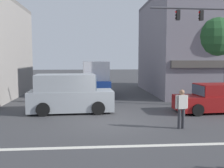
{
  "coord_description": "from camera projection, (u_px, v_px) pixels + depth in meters",
  "views": [
    {
      "loc": [
        -0.89,
        -12.07,
        2.97
      ],
      "look_at": [
        0.25,
        2.0,
        1.6
      ],
      "focal_mm": 42.0,
      "sensor_mm": 36.0,
      "label": 1
    }
  ],
  "objects": [
    {
      "name": "lane_marking_stripe",
      "position": [
        118.0,
        147.0,
        8.86
      ],
      "size": [
        9.0,
        0.24,
        0.01
      ],
      "primitive_type": "cube",
      "color": "silver",
      "rests_on": "ground"
    },
    {
      "name": "utility_pole_far_right",
      "position": [
        192.0,
        45.0,
        21.32
      ],
      "size": [
        1.4,
        0.22,
        7.84
      ],
      "color": "brown",
      "rests_on": "ground"
    },
    {
      "name": "ground_plane",
      "position": [
        110.0,
        122.0,
        12.33
      ],
      "size": [
        120.0,
        120.0,
        0.0
      ],
      "primitive_type": "plane",
      "color": "#3D3D3F"
    },
    {
      "name": "pedestrian_mid_crossing",
      "position": [
        182.0,
        107.0,
        11.07
      ],
      "size": [
        0.56,
        0.27,
        1.67
      ],
      "color": "#333338",
      "rests_on": "ground"
    },
    {
      "name": "van_crossing_leftbound",
      "position": [
        69.0,
        94.0,
        14.48
      ],
      "size": [
        4.69,
        2.22,
        2.11
      ],
      "color": "#999EA3",
      "rests_on": "ground"
    },
    {
      "name": "street_tree",
      "position": [
        209.0,
        38.0,
        19.33
      ],
      "size": [
        4.02,
        4.02,
        6.48
      ],
      "color": "#4C3823",
      "rests_on": "ground"
    },
    {
      "name": "building_right_corner",
      "position": [
        222.0,
        47.0,
        23.21
      ],
      "size": [
        13.11,
        10.51,
        8.07
      ],
      "color": "slate",
      "rests_on": "ground"
    },
    {
      "name": "box_truck_parked_curbside",
      "position": [
        95.0,
        80.0,
        20.97
      ],
      "size": [
        2.41,
        5.68,
        2.75
      ],
      "color": "navy",
      "rests_on": "ground"
    },
    {
      "name": "sedan_approaching_near",
      "position": [
        213.0,
        100.0,
        14.51
      ],
      "size": [
        4.19,
        2.06,
        1.58
      ],
      "color": "maroon",
      "rests_on": "ground"
    },
    {
      "name": "traffic_light_mast",
      "position": [
        212.0,
        39.0,
        15.88
      ],
      "size": [
        4.89,
        0.27,
        6.2
      ],
      "color": "#47474C",
      "rests_on": "ground"
    }
  ]
}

